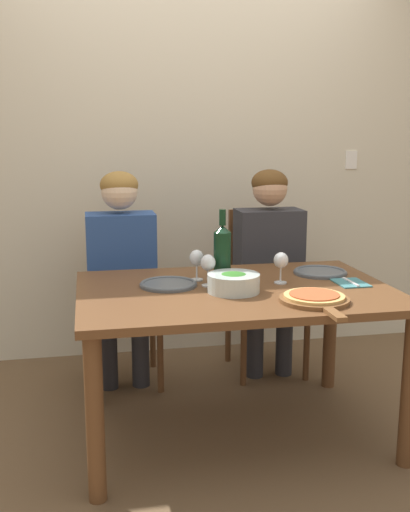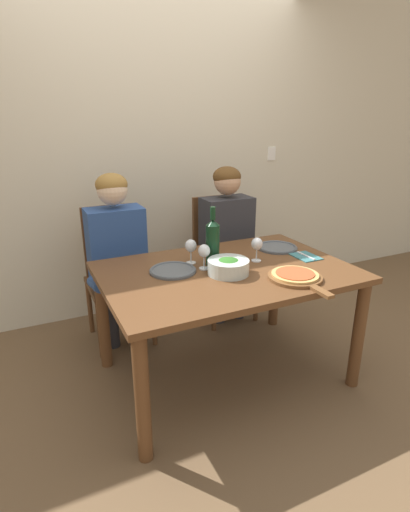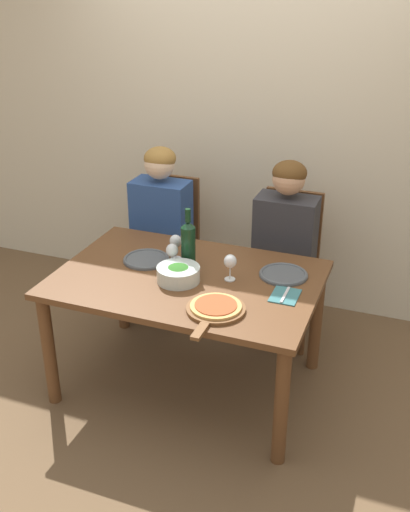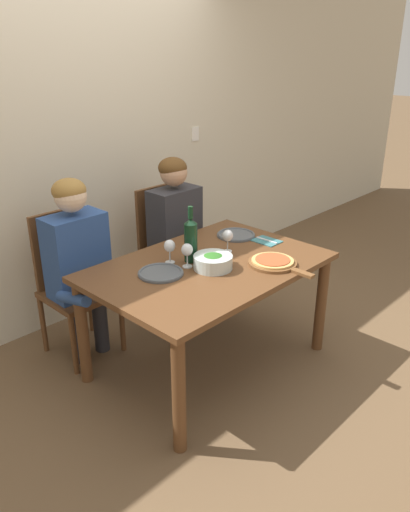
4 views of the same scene
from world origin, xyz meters
The scene contains 16 objects.
ground_plane centered at (0.00, 0.00, 0.00)m, with size 40.00×40.00×0.00m, color brown.
back_wall centered at (0.00, 1.23, 1.35)m, with size 10.00×0.06×2.70m.
dining_table centered at (0.00, 0.00, 0.62)m, with size 1.44×0.97×0.72m.
chair_left centered at (-0.48, 0.80, 0.51)m, with size 0.42×0.42×0.97m.
chair_right centered at (0.38, 0.80, 0.51)m, with size 0.42×0.42×0.97m.
person_woman centered at (-0.48, 0.69, 0.74)m, with size 0.47×0.51×1.22m.
person_man centered at (0.38, 0.69, 0.74)m, with size 0.47×0.51×1.22m.
wine_bottle centered at (-0.04, 0.11, 0.87)m, with size 0.08×0.08×0.35m.
broccoli_bowl centered at (-0.03, -0.06, 0.77)m, with size 0.24×0.24×0.09m.
dinner_plate_left centered at (-0.30, 0.10, 0.73)m, with size 0.27×0.27×0.02m.
dinner_plate_right centered at (0.49, 0.20, 0.73)m, with size 0.27×0.27×0.02m.
pizza_on_board centered at (0.27, -0.29, 0.74)m, with size 0.30×0.44×0.04m.
wine_glass_left centered at (-0.15, 0.18, 0.83)m, with size 0.07×0.07×0.15m.
wine_glass_right centered at (0.23, 0.05, 0.83)m, with size 0.07×0.07×0.15m.
wine_glass_centre centered at (-0.12, 0.06, 0.83)m, with size 0.07×0.07×0.15m.
fork_on_napkin centered at (0.56, -0.02, 0.73)m, with size 0.14×0.18×0.01m.
Camera 4 is at (-2.03, -1.92, 1.96)m, focal length 35.00 mm.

